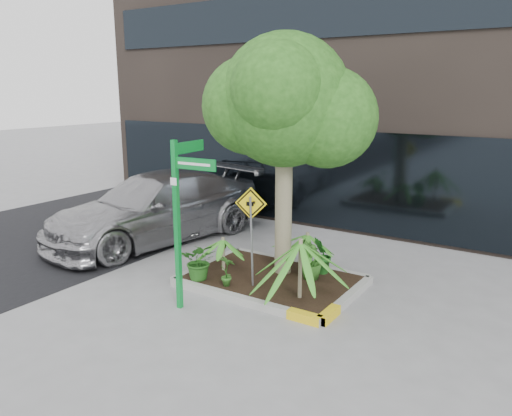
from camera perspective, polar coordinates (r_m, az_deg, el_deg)
The scene contains 14 objects.
ground at distance 9.82m, azimuth -0.11°, elevation -8.99°, with size 80.00×80.00×0.00m, color gray.
asphalt_road at distance 14.25m, azimuth -22.60°, elevation -2.82°, with size 7.00×80.00×0.01m, color black.
planter at distance 9.88m, azimuth 1.90°, elevation -8.21°, with size 3.35×2.36×0.15m.
tree at distance 9.55m, azimuth 3.37°, elevation 12.16°, with size 3.23×2.86×4.84m.
palm_front at distance 8.67m, azimuth 5.13°, elevation -3.99°, with size 1.22×1.22×1.35m.
palm_left at distance 10.09m, azimuth -3.78°, elevation -3.64°, with size 0.77×0.77×0.86m.
palm_back at distance 10.18m, azimuth 5.92°, elevation -3.06°, with size 0.87×0.87×0.96m.
parked_car at distance 12.80m, azimuth -11.32°, elevation 0.09°, with size 2.36×5.81×1.69m, color #9E9DA2.
shrub_a at distance 9.73m, azimuth -6.44°, elevation -6.00°, with size 0.67×0.67×0.75m, color #1F5117.
shrub_b at distance 9.75m, azimuth 6.32°, elevation -5.98°, with size 0.41×0.41×0.74m, color #2B601C.
shrub_c at distance 9.38m, azimuth -3.35°, elevation -7.14°, with size 0.32×0.32×0.61m, color #2C621E.
shrub_d at distance 10.02m, azimuth 7.58°, elevation -5.39°, with size 0.42×0.42×0.77m, color #1B591A.
street_sign_post at distance 8.48m, azimuth -8.55°, elevation 0.15°, with size 0.88×0.86×2.95m.
cattle_sign at distance 8.98m, azimuth -0.55°, elevation -1.48°, with size 0.56×0.24×1.90m.
Camera 1 is at (4.96, -7.60, 3.76)m, focal length 35.00 mm.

